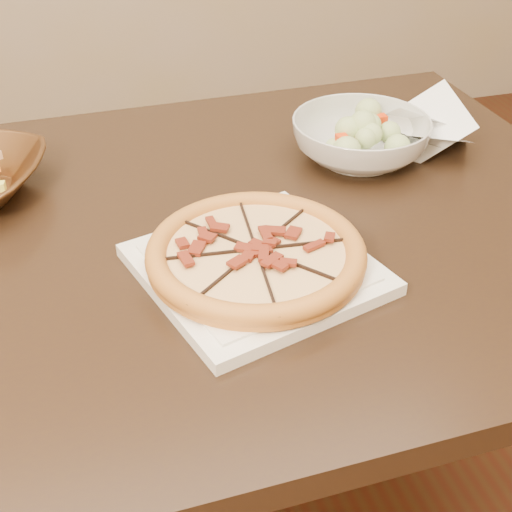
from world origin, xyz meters
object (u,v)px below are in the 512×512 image
at_px(plate, 256,268).
at_px(salad_bowl, 360,140).
at_px(pizza, 256,253).
at_px(dining_table, 153,289).

bearing_deg(plate, salad_bowl, 45.91).
bearing_deg(pizza, salad_bowl, 45.91).
relative_size(dining_table, plate, 4.25).
bearing_deg(salad_bowl, pizza, -134.09).
xyz_separation_m(dining_table, pizza, (0.12, -0.14, 0.13)).
xyz_separation_m(dining_table, salad_bowl, (0.39, 0.14, 0.13)).
relative_size(plate, pizza, 1.19).
height_order(dining_table, salad_bowl, salad_bowl).
bearing_deg(salad_bowl, plate, -134.09).
distance_m(pizza, salad_bowl, 0.38).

